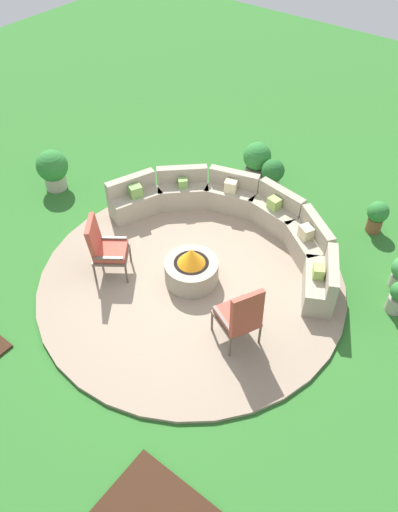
{
  "coord_description": "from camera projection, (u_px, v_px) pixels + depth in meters",
  "views": [
    {
      "loc": [
        3.52,
        -4.39,
        6.08
      ],
      "look_at": [
        0.0,
        0.2,
        0.45
      ],
      "focal_mm": 35.16,
      "sensor_mm": 36.0,
      "label": 1
    }
  ],
  "objects": [
    {
      "name": "potted_plant_5",
      "position": [
        377.0,
        215.0,
        8.95
      ],
      "size": [
        0.38,
        0.38,
        0.63
      ],
      "color": "brown",
      "rests_on": "ground_plane"
    },
    {
      "name": "potted_plant_3",
      "position": [
        398.0,
        296.0,
        7.63
      ],
      "size": [
        0.3,
        0.3,
        0.58
      ],
      "color": "#A89E8E",
      "rests_on": "ground_plane"
    },
    {
      "name": "lounge_chair_front_right",
      "position": [
        240.0,
        316.0,
        6.96
      ],
      "size": [
        0.75,
        0.73,
        1.12
      ],
      "rotation": [
        0.0,
        0.0,
        7.41
      ],
      "color": "brown",
      "rests_on": "patio_circle"
    },
    {
      "name": "ground_plane",
      "position": [
        192.0,
        282.0,
        8.27
      ],
      "size": [
        24.0,
        24.0,
        0.0
      ],
      "primitive_type": "plane",
      "color": "#2D6B28"
    },
    {
      "name": "curved_stone_bench",
      "position": [
        239.0,
        218.0,
        8.89
      ],
      "size": [
        4.46,
        2.09,
        0.74
      ],
      "color": "#9E937F",
      "rests_on": "patio_circle"
    },
    {
      "name": "potted_plant_0",
      "position": [
        53.0,
        169.0,
        9.83
      ],
      "size": [
        0.62,
        0.62,
        0.83
      ],
      "color": "#A89E8E",
      "rests_on": "ground_plane"
    },
    {
      "name": "fire_pit",
      "position": [
        191.0,
        269.0,
        8.04
      ],
      "size": [
        0.87,
        0.87,
        0.68
      ],
      "color": "#9E937F",
      "rests_on": "patio_circle"
    },
    {
      "name": "lounge_chair_front_left",
      "position": [
        105.0,
        247.0,
        7.97
      ],
      "size": [
        0.75,
        0.76,
        1.09
      ],
      "rotation": [
        0.0,
        0.0,
        5.34
      ],
      "color": "brown",
      "rests_on": "patio_circle"
    },
    {
      "name": "patio_circle",
      "position": [
        192.0,
        281.0,
        8.24
      ],
      "size": [
        5.01,
        5.01,
        0.06
      ],
      "primitive_type": "cylinder",
      "color": "gray",
      "rests_on": "ground_plane"
    },
    {
      "name": "potted_plant_1",
      "position": [
        273.0,
        174.0,
        9.77
      ],
      "size": [
        0.45,
        0.45,
        0.72
      ],
      "color": "#A89E8E",
      "rests_on": "ground_plane"
    },
    {
      "name": "potted_plant_4",
      "position": [
        257.0,
        161.0,
        10.02
      ],
      "size": [
        0.56,
        0.56,
        0.84
      ],
      "color": "#605B56",
      "rests_on": "ground_plane"
    }
  ]
}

